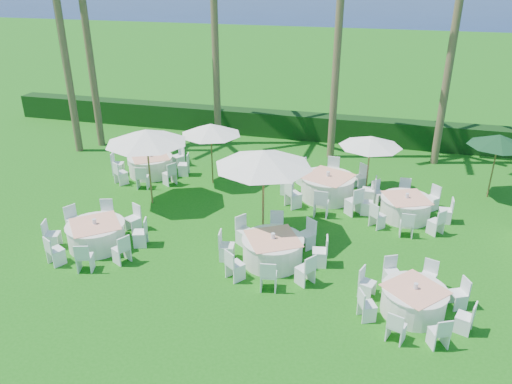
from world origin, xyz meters
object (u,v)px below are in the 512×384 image
banquet_table_b (273,250)px  banquet_table_e (327,186)px  banquet_table_f (406,207)px  umbrella_b (263,158)px  banquet_table_c (414,300)px  umbrella_d (371,141)px  banquet_table_d (151,165)px  umbrella_a (146,136)px  umbrella_green (499,140)px  umbrella_c (211,129)px  banquet_table_a (96,234)px

banquet_table_b → banquet_table_e: (0.92, 4.79, 0.05)m
banquet_table_b → banquet_table_e: bearing=79.1°
banquet_table_f → umbrella_b: 5.52m
banquet_table_c → umbrella_d: 7.36m
banquet_table_c → banquet_table_d: size_ratio=0.88×
umbrella_a → banquet_table_f: bearing=7.7°
umbrella_a → umbrella_green: (11.83, 3.74, -0.32)m
umbrella_c → umbrella_green: umbrella_green is taller
banquet_table_c → banquet_table_f: size_ratio=0.93×
umbrella_green → banquet_table_b: bearing=-136.1°
banquet_table_a → banquet_table_d: 5.76m
banquet_table_e → umbrella_d: bearing=31.9°
banquet_table_a → banquet_table_e: 8.27m
banquet_table_c → banquet_table_b: bearing=160.9°
banquet_table_d → umbrella_b: (5.73, -3.79, 2.25)m
banquet_table_d → banquet_table_f: banquet_table_d is taller
umbrella_c → banquet_table_b: bearing=-53.9°
banquet_table_d → umbrella_a: 3.46m
banquet_table_c → banquet_table_d: 12.14m
banquet_table_e → umbrella_a: 6.74m
umbrella_c → banquet_table_c: bearing=-40.1°
umbrella_c → umbrella_a: bearing=-123.3°
banquet_table_d → banquet_table_e: size_ratio=0.91×
umbrella_d → umbrella_green: (4.40, 0.80, 0.17)m
umbrella_d → umbrella_green: umbrella_green is taller
umbrella_b → umbrella_c: size_ratio=1.23×
banquet_table_c → umbrella_b: 5.75m
umbrella_b → umbrella_c: 4.74m
banquet_table_c → umbrella_green: size_ratio=1.14×
umbrella_c → umbrella_d: size_ratio=1.05×
banquet_table_e → umbrella_a: bearing=-161.0°
banquet_table_b → umbrella_c: umbrella_c is taller
banquet_table_c → umbrella_d: size_ratio=1.20×
banquet_table_c → banquet_table_d: banquet_table_d is taller
banquet_table_a → umbrella_b: (4.76, 1.89, 2.26)m
umbrella_d → umbrella_b: bearing=-124.3°
umbrella_a → umbrella_d: bearing=21.6°
banquet_table_c → banquet_table_f: banquet_table_f is taller
banquet_table_e → umbrella_c: umbrella_c is taller
banquet_table_b → umbrella_green: bearing=43.9°
banquet_table_b → umbrella_green: size_ratio=1.29×
banquet_table_c → umbrella_c: bearing=139.9°
umbrella_green → banquet_table_c: bearing=-109.8°
umbrella_green → umbrella_d: bearing=-169.7°
banquet_table_a → banquet_table_b: banquet_table_b is taller
umbrella_green → banquet_table_a: bearing=-150.0°
banquet_table_c → umbrella_d: umbrella_d is taller
banquet_table_a → banquet_table_c: (9.29, -0.81, -0.03)m
banquet_table_a → umbrella_d: umbrella_d is taller
banquet_table_d → banquet_table_a: bearing=-80.3°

